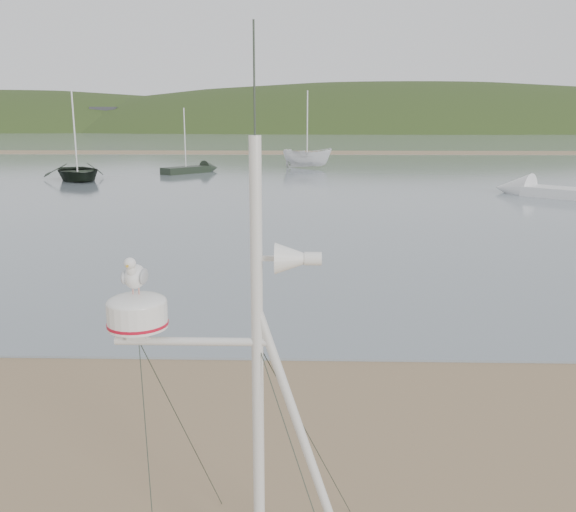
{
  "coord_description": "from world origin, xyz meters",
  "views": [
    {
      "loc": [
        2.85,
        -5.71,
        4.01
      ],
      "look_at": [
        2.67,
        1.0,
        2.5
      ],
      "focal_mm": 38.0,
      "sensor_mm": 36.0,
      "label": 1
    }
  ],
  "objects_px": {
    "mast_rig": "(252,466)",
    "sailboat_dark_mid": "(198,169)",
    "boat_dark": "(75,138)",
    "boat_white": "(307,142)",
    "sailboat_white_near": "(542,191)"
  },
  "relations": [
    {
      "from": "sailboat_white_near",
      "to": "sailboat_dark_mid",
      "type": "xyz_separation_m",
      "value": [
        -20.85,
        14.2,
        0.0
      ]
    },
    {
      "from": "boat_dark",
      "to": "boat_white",
      "type": "distance_m",
      "value": 18.98
    },
    {
      "from": "mast_rig",
      "to": "boat_dark",
      "type": "xyz_separation_m",
      "value": [
        -14.7,
        35.8,
        1.66
      ]
    },
    {
      "from": "boat_dark",
      "to": "boat_white",
      "type": "bearing_deg",
      "value": 7.7
    },
    {
      "from": "mast_rig",
      "to": "sailboat_dark_mid",
      "type": "xyz_separation_m",
      "value": [
        -7.76,
        42.29,
        -0.84
      ]
    },
    {
      "from": "mast_rig",
      "to": "boat_white",
      "type": "xyz_separation_m",
      "value": [
        0.66,
        46.94,
        1.06
      ]
    },
    {
      "from": "boat_white",
      "to": "sailboat_white_near",
      "type": "xyz_separation_m",
      "value": [
        12.43,
        -18.85,
        -1.9
      ]
    },
    {
      "from": "boat_dark",
      "to": "sailboat_white_near",
      "type": "distance_m",
      "value": 28.95
    },
    {
      "from": "mast_rig",
      "to": "sailboat_white_near",
      "type": "distance_m",
      "value": 31.0
    },
    {
      "from": "boat_dark",
      "to": "sailboat_white_near",
      "type": "xyz_separation_m",
      "value": [
        27.79,
        -7.72,
        -2.5
      ]
    },
    {
      "from": "boat_white",
      "to": "mast_rig",
      "type": "bearing_deg",
      "value": -160.64
    },
    {
      "from": "boat_dark",
      "to": "sailboat_white_near",
      "type": "height_order",
      "value": "sailboat_white_near"
    },
    {
      "from": "sailboat_white_near",
      "to": "sailboat_dark_mid",
      "type": "relative_size",
      "value": 1.42
    },
    {
      "from": "mast_rig",
      "to": "sailboat_white_near",
      "type": "bearing_deg",
      "value": 65.01
    },
    {
      "from": "boat_dark",
      "to": "boat_white",
      "type": "xyz_separation_m",
      "value": [
        15.36,
        11.13,
        -0.6
      ]
    }
  ]
}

